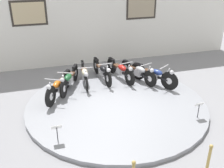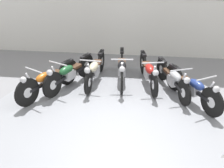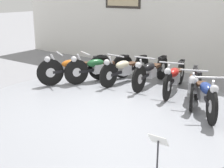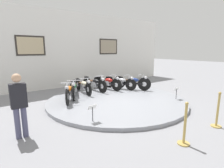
{
  "view_description": "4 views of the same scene",
  "coord_description": "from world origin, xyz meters",
  "px_view_note": "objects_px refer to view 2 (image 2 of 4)",
  "views": [
    {
      "loc": [
        -2.2,
        -7.03,
        4.28
      ],
      "look_at": [
        -0.11,
        0.12,
        0.74
      ],
      "focal_mm": 42.0,
      "sensor_mm": 36.0,
      "label": 1
    },
    {
      "loc": [
        0.56,
        -5.57,
        3.82
      ],
      "look_at": [
        -0.07,
        0.19,
        0.87
      ],
      "focal_mm": 50.0,
      "sensor_mm": 36.0,
      "label": 2
    },
    {
      "loc": [
        3.69,
        -4.79,
        2.38
      ],
      "look_at": [
        0.08,
        0.1,
        0.59
      ],
      "focal_mm": 50.0,
      "sensor_mm": 36.0,
      "label": 3
    },
    {
      "loc": [
        -4.34,
        -5.7,
        2.16
      ],
      "look_at": [
        -0.02,
        0.3,
        0.71
      ],
      "focal_mm": 28.0,
      "sensor_mm": 36.0,
      "label": 4
    }
  ],
  "objects_px": {
    "motorcycle_cream": "(95,69)",
    "motorcycle_black": "(122,68)",
    "motorcycle_red": "(149,71)",
    "motorcycle_blue": "(193,87)",
    "motorcycle_silver": "(173,78)",
    "motorcycle_orange": "(47,80)",
    "motorcycle_green": "(69,73)"
  },
  "relations": [
    {
      "from": "motorcycle_cream",
      "to": "motorcycle_black",
      "type": "distance_m",
      "value": 0.71
    },
    {
      "from": "motorcycle_red",
      "to": "motorcycle_black",
      "type": "bearing_deg",
      "value": 170.76
    },
    {
      "from": "motorcycle_red",
      "to": "motorcycle_blue",
      "type": "height_order",
      "value": "motorcycle_blue"
    },
    {
      "from": "motorcycle_silver",
      "to": "motorcycle_blue",
      "type": "height_order",
      "value": "motorcycle_blue"
    },
    {
      "from": "motorcycle_blue",
      "to": "motorcycle_orange",
      "type": "bearing_deg",
      "value": -179.99
    },
    {
      "from": "motorcycle_orange",
      "to": "motorcycle_cream",
      "type": "height_order",
      "value": "motorcycle_orange"
    },
    {
      "from": "motorcycle_green",
      "to": "motorcycle_cream",
      "type": "distance_m",
      "value": 0.68
    },
    {
      "from": "motorcycle_black",
      "to": "motorcycle_red",
      "type": "xyz_separation_m",
      "value": [
        0.7,
        -0.11,
        -0.01
      ]
    },
    {
      "from": "motorcycle_orange",
      "to": "motorcycle_black",
      "type": "bearing_deg",
      "value": 28.13
    },
    {
      "from": "motorcycle_cream",
      "to": "motorcycle_black",
      "type": "relative_size",
      "value": 0.98
    },
    {
      "from": "motorcycle_blue",
      "to": "motorcycle_red",
      "type": "bearing_deg",
      "value": 141.61
    },
    {
      "from": "motorcycle_orange",
      "to": "motorcycle_blue",
      "type": "height_order",
      "value": "motorcycle_orange"
    },
    {
      "from": "motorcycle_red",
      "to": "motorcycle_silver",
      "type": "height_order",
      "value": "motorcycle_red"
    },
    {
      "from": "motorcycle_orange",
      "to": "motorcycle_blue",
      "type": "relative_size",
      "value": 1.04
    },
    {
      "from": "motorcycle_silver",
      "to": "motorcycle_blue",
      "type": "bearing_deg",
      "value": -49.11
    },
    {
      "from": "motorcycle_red",
      "to": "motorcycle_blue",
      "type": "xyz_separation_m",
      "value": [
        1.01,
        -0.8,
        0.01
      ]
    },
    {
      "from": "motorcycle_black",
      "to": "motorcycle_silver",
      "type": "distance_m",
      "value": 1.37
    },
    {
      "from": "motorcycle_silver",
      "to": "motorcycle_blue",
      "type": "relative_size",
      "value": 1.07
    },
    {
      "from": "motorcycle_cream",
      "to": "motorcycle_black",
      "type": "bearing_deg",
      "value": 9.4
    },
    {
      "from": "motorcycle_black",
      "to": "motorcycle_red",
      "type": "distance_m",
      "value": 0.71
    },
    {
      "from": "motorcycle_black",
      "to": "motorcycle_blue",
      "type": "bearing_deg",
      "value": -28.18
    },
    {
      "from": "motorcycle_green",
      "to": "motorcycle_black",
      "type": "height_order",
      "value": "motorcycle_black"
    },
    {
      "from": "motorcycle_silver",
      "to": "motorcycle_green",
      "type": "bearing_deg",
      "value": 179.92
    },
    {
      "from": "motorcycle_cream",
      "to": "motorcycle_blue",
      "type": "bearing_deg",
      "value": -18.38
    },
    {
      "from": "motorcycle_cream",
      "to": "motorcycle_blue",
      "type": "xyz_separation_m",
      "value": [
        2.41,
        -0.8,
        0.02
      ]
    },
    {
      "from": "motorcycle_black",
      "to": "motorcycle_silver",
      "type": "height_order",
      "value": "motorcycle_black"
    },
    {
      "from": "motorcycle_orange",
      "to": "motorcycle_cream",
      "type": "bearing_deg",
      "value": 38.24
    },
    {
      "from": "motorcycle_orange",
      "to": "motorcycle_silver",
      "type": "xyz_separation_m",
      "value": [
        3.01,
        0.48,
        -0.03
      ]
    },
    {
      "from": "motorcycle_black",
      "to": "motorcycle_silver",
      "type": "bearing_deg",
      "value": -18.63
    },
    {
      "from": "motorcycle_red",
      "to": "motorcycle_silver",
      "type": "xyz_separation_m",
      "value": [
        0.6,
        -0.32,
        -0.01
      ]
    },
    {
      "from": "motorcycle_orange",
      "to": "motorcycle_black",
      "type": "xyz_separation_m",
      "value": [
        1.72,
        0.92,
        -0.01
      ]
    },
    {
      "from": "motorcycle_orange",
      "to": "motorcycle_blue",
      "type": "distance_m",
      "value": 3.43
    }
  ]
}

